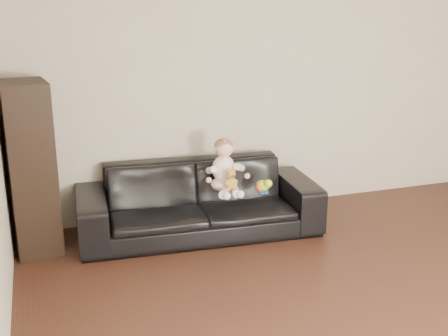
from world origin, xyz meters
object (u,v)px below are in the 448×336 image
object	(u,v)px
toy_green	(263,185)
teddy_bear	(231,180)
toy_blue_disc	(264,192)
cabinet	(30,169)
baby	(224,169)
sofa	(199,200)
toy_rattle	(260,188)

from	to	relation	value
toy_green	teddy_bear	bearing A→B (deg)	-171.59
toy_blue_disc	cabinet	bearing A→B (deg)	169.49
cabinet	teddy_bear	bearing A→B (deg)	-19.62
toy_green	toy_blue_disc	world-z (taller)	toy_green
baby	teddy_bear	distance (m)	0.16
baby	teddy_bear	world-z (taller)	baby
baby	toy_green	distance (m)	0.40
sofa	cabinet	distance (m)	1.53
teddy_bear	toy_blue_disc	bearing A→B (deg)	9.28
toy_green	baby	bearing A→B (deg)	163.71
sofa	toy_rattle	bearing A→B (deg)	-20.71
toy_green	sofa	bearing A→B (deg)	158.32
baby	toy_rattle	xyz separation A→B (m)	(0.31, -0.12, -0.18)
baby	teddy_bear	size ratio (longest dim) A/B	2.60
cabinet	toy_rattle	distance (m)	2.03
toy_green	toy_rattle	xyz separation A→B (m)	(-0.04, -0.02, -0.01)
cabinet	toy_blue_disc	distance (m)	2.06
cabinet	toy_rattle	bearing A→B (deg)	-16.89
baby	toy_blue_disc	world-z (taller)	baby
toy_green	toy_rattle	distance (m)	0.04
baby	toy_green	size ratio (longest dim) A/B	3.44
cabinet	toy_rattle	world-z (taller)	cabinet
teddy_bear	toy_green	xyz separation A→B (m)	(0.33, 0.05, -0.11)
toy_green	toy_blue_disc	distance (m)	0.07
teddy_bear	toy_green	size ratio (longest dim) A/B	1.32
sofa	baby	bearing A→B (deg)	-25.65
sofa	toy_green	xyz separation A→B (m)	(0.56, -0.22, 0.15)
sofa	cabinet	size ratio (longest dim) A/B	1.50
teddy_bear	toy_rattle	xyz separation A→B (m)	(0.30, 0.03, -0.12)
teddy_bear	cabinet	bearing A→B (deg)	177.15
toy_rattle	toy_blue_disc	bearing A→B (deg)	-55.67
cabinet	baby	world-z (taller)	cabinet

